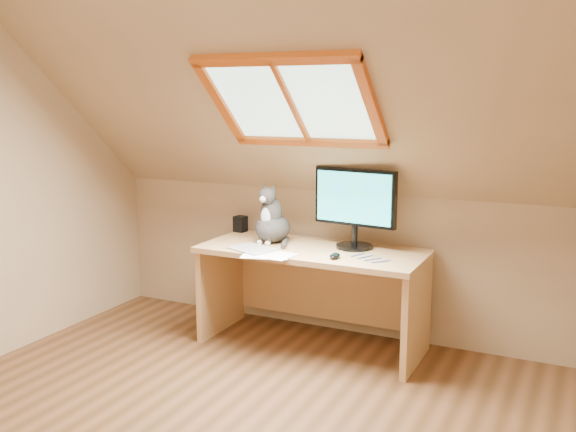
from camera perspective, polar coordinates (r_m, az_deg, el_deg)
The scene contains 9 objects.
room_shell at distance 2.80m, azimuth -9.70°, elevation 5.92°, with size 3.52×3.52×2.41m.
desk at distance 4.31m, azimuth 2.51°, elevation -5.45°, with size 1.47×0.65×0.67m.
monitor at distance 4.16m, azimuth 5.97°, elevation 1.15°, with size 0.57×0.24×0.52m.
cat at distance 4.34m, azimuth -1.45°, elevation -0.44°, with size 0.26×0.30×0.42m.
desk_speaker at distance 4.71m, azimuth -4.25°, elevation -0.71°, with size 0.08×0.08×0.12m, color black.
graphics_tablet at distance 4.16m, azimuth -3.18°, elevation -2.96°, with size 0.28×0.20×0.01m, color #B2B2B7.
mouse at distance 3.95m, azimuth 4.19°, elevation -3.56°, with size 0.06×0.10×0.03m, color black.
papers at distance 4.04m, azimuth -1.34°, elevation -3.41°, with size 0.33×0.27×0.00m.
cables at distance 3.98m, azimuth 5.84°, elevation -3.65°, with size 0.51×0.26×0.01m.
Camera 1 is at (1.62, -2.37, 1.65)m, focal length 40.00 mm.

